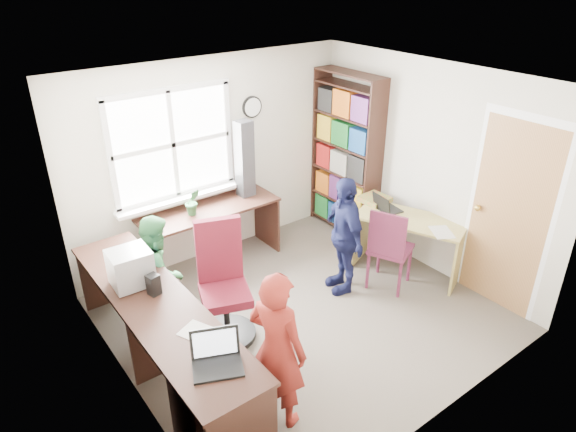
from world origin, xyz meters
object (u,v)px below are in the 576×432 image
at_px(l_desk, 202,346).
at_px(bookshelf, 346,158).
at_px(person_navy, 344,235).
at_px(laptop_right, 385,207).
at_px(cd_tower, 245,159).
at_px(swivel_chair, 224,288).
at_px(person_red, 277,350).
at_px(crt_monitor, 131,268).
at_px(potted_plant, 193,202).
at_px(right_desk, 409,233).
at_px(laptop_left, 217,357).
at_px(wooden_chair, 389,247).
at_px(person_green, 160,270).

distance_m(l_desk, bookshelf, 3.35).
distance_m(l_desk, person_navy, 2.01).
bearing_deg(laptop_right, cd_tower, 50.18).
height_order(swivel_chair, person_red, person_red).
xyz_separation_m(crt_monitor, potted_plant, (1.08, 0.91, -0.02)).
relative_size(right_desk, laptop_left, 3.02).
height_order(right_desk, bookshelf, bookshelf).
relative_size(bookshelf, crt_monitor, 5.82).
height_order(wooden_chair, laptop_right, wooden_chair).
xyz_separation_m(swivel_chair, crt_monitor, (-0.77, 0.24, 0.41)).
distance_m(potted_plant, person_red, 2.37).
bearing_deg(l_desk, laptop_left, -105.10).
distance_m(bookshelf, laptop_right, 1.02).
bearing_deg(right_desk, person_navy, 142.99).
height_order(crt_monitor, potted_plant, crt_monitor).
xyz_separation_m(cd_tower, potted_plant, (-0.76, -0.09, -0.31)).
height_order(right_desk, laptop_left, laptop_left).
bearing_deg(swivel_chair, person_red, -80.02).
distance_m(right_desk, swivel_chair, 2.29).
bearing_deg(laptop_left, cd_tower, 76.92).
distance_m(l_desk, cd_tower, 2.50).
bearing_deg(cd_tower, crt_monitor, -155.15).
relative_size(wooden_chair, person_green, 0.83).
bearing_deg(person_red, cd_tower, -48.37).
distance_m(crt_monitor, potted_plant, 1.41).
height_order(l_desk, laptop_right, laptop_right).
relative_size(laptop_right, person_navy, 0.25).
height_order(laptop_right, person_red, person_red).
bearing_deg(laptop_right, crt_monitor, 93.50).
distance_m(person_red, person_green, 1.72).
height_order(right_desk, wooden_chair, wooden_chair).
bearing_deg(cd_tower, person_red, -121.72).
distance_m(l_desk, laptop_right, 2.78).
xyz_separation_m(right_desk, potted_plant, (-1.96, 1.49, 0.40)).
bearing_deg(swivel_chair, laptop_right, 19.72).
bearing_deg(right_desk, person_red, 175.46).
bearing_deg(wooden_chair, person_navy, 117.62).
height_order(right_desk, laptop_right, laptop_right).
distance_m(wooden_chair, person_navy, 0.52).
bearing_deg(potted_plant, crt_monitor, -139.89).
distance_m(bookshelf, potted_plant, 2.13).
height_order(laptop_left, person_navy, person_navy).
bearing_deg(laptop_left, laptop_right, 44.27).
bearing_deg(swivel_chair, bookshelf, 41.24).
xyz_separation_m(laptop_right, person_red, (-2.40, -1.14, -0.06)).
relative_size(swivel_chair, laptop_left, 2.71).
bearing_deg(bookshelf, wooden_chair, -113.75).
bearing_deg(laptop_left, person_navy, 48.13).
relative_size(right_desk, cd_tower, 1.44).
relative_size(bookshelf, laptop_left, 4.77).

